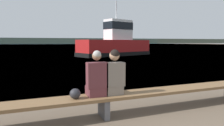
{
  "coord_description": "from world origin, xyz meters",
  "views": [
    {
      "loc": [
        -2.06,
        -0.85,
        1.61
      ],
      "look_at": [
        0.63,
        6.09,
        0.82
      ],
      "focal_mm": 32.0,
      "sensor_mm": 36.0,
      "label": 1
    }
  ],
  "objects_px": {
    "person_left": "(96,78)",
    "tugboat_red": "(116,44)",
    "person_right": "(114,75)",
    "shopping_bag": "(75,94)",
    "bench_main": "(104,99)"
  },
  "relations": [
    {
      "from": "bench_main",
      "to": "person_left",
      "type": "bearing_deg",
      "value": 175.28
    },
    {
      "from": "shopping_bag",
      "to": "tugboat_red",
      "type": "bearing_deg",
      "value": 65.39
    },
    {
      "from": "bench_main",
      "to": "person_right",
      "type": "relative_size",
      "value": 8.53
    },
    {
      "from": "shopping_bag",
      "to": "person_right",
      "type": "bearing_deg",
      "value": 2.53
    },
    {
      "from": "person_left",
      "to": "tugboat_red",
      "type": "distance_m",
      "value": 19.78
    },
    {
      "from": "person_right",
      "to": "shopping_bag",
      "type": "height_order",
      "value": "person_right"
    },
    {
      "from": "person_right",
      "to": "shopping_bag",
      "type": "relative_size",
      "value": 4.51
    },
    {
      "from": "person_right",
      "to": "shopping_bag",
      "type": "distance_m",
      "value": 0.91
    },
    {
      "from": "bench_main",
      "to": "person_left",
      "type": "distance_m",
      "value": 0.5
    },
    {
      "from": "bench_main",
      "to": "tugboat_red",
      "type": "distance_m",
      "value": 19.75
    },
    {
      "from": "bench_main",
      "to": "person_right",
      "type": "distance_m",
      "value": 0.56
    },
    {
      "from": "bench_main",
      "to": "person_left",
      "type": "height_order",
      "value": "person_left"
    },
    {
      "from": "person_right",
      "to": "shopping_bag",
      "type": "bearing_deg",
      "value": -177.47
    },
    {
      "from": "person_left",
      "to": "tugboat_red",
      "type": "height_order",
      "value": "tugboat_red"
    },
    {
      "from": "person_left",
      "to": "person_right",
      "type": "bearing_deg",
      "value": -0.35
    }
  ]
}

